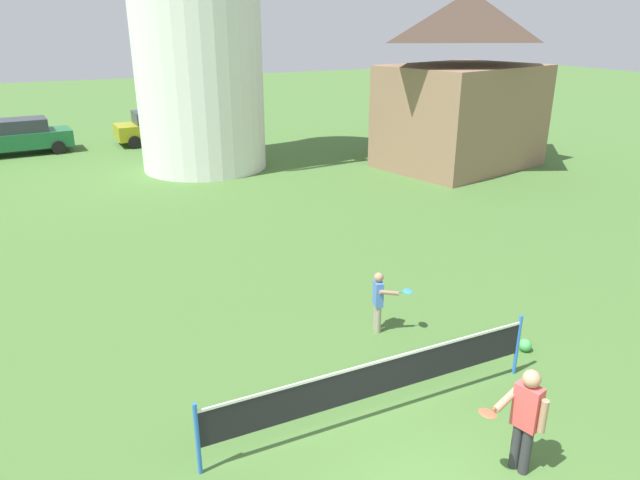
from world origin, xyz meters
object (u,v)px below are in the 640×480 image
(tennis_net, at_px, (378,378))
(chapel, at_px, (463,84))
(parked_car_green, at_px, (18,136))
(parked_car_mustard, at_px, (159,126))
(player_far, at_px, (379,298))
(stray_ball, at_px, (525,345))
(player_near, at_px, (525,416))

(tennis_net, height_order, chapel, chapel)
(parked_car_green, height_order, parked_car_mustard, same)
(player_far, xyz_separation_m, chapel, (9.98, 10.40, 2.59))
(parked_car_mustard, relative_size, chapel, 0.54)
(player_far, relative_size, stray_ball, 5.23)
(stray_ball, height_order, parked_car_mustard, parked_car_mustard)
(stray_ball, bearing_deg, player_near, -135.42)
(stray_ball, relative_size, parked_car_mustard, 0.06)
(player_near, xyz_separation_m, parked_car_green, (-6.15, 24.51, -0.06))
(parked_car_green, bearing_deg, stray_ball, -69.34)
(player_far, relative_size, parked_car_mustard, 0.30)
(player_far, distance_m, chapel, 14.65)
(player_near, distance_m, parked_car_green, 25.27)
(player_near, xyz_separation_m, player_far, (0.23, 4.01, -0.18))
(tennis_net, distance_m, parked_car_green, 23.29)
(player_near, bearing_deg, parked_car_green, 104.08)
(stray_ball, relative_size, parked_car_green, 0.05)
(tennis_net, distance_m, stray_ball, 3.47)
(parked_car_green, distance_m, parked_car_mustard, 6.16)
(stray_ball, bearing_deg, parked_car_mustard, 95.78)
(chapel, bearing_deg, tennis_net, -131.88)
(tennis_net, distance_m, parked_car_mustard, 22.71)
(tennis_net, relative_size, chapel, 0.72)
(stray_ball, bearing_deg, parked_car_green, 110.66)
(player_near, bearing_deg, player_far, 86.72)
(player_far, distance_m, parked_car_mustard, 20.43)
(player_far, height_order, parked_car_mustard, parked_car_mustard)
(tennis_net, xyz_separation_m, chapel, (11.34, 12.65, 2.59))
(tennis_net, height_order, stray_ball, tennis_net)
(tennis_net, xyz_separation_m, parked_car_green, (-5.01, 22.75, 0.12))
(tennis_net, bearing_deg, parked_car_mustard, 87.11)
(parked_car_green, bearing_deg, parked_car_mustard, -0.63)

